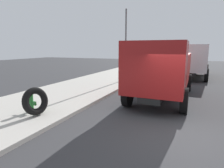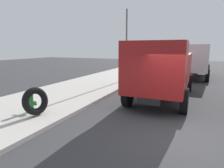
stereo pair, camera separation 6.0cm
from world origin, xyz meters
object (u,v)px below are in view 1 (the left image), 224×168
at_px(fire_hydrant, 31,101).
at_px(dump_truck_red, 163,69).
at_px(street_light_pole, 126,45).
at_px(loose_tire, 35,101).
at_px(dump_truck_orange, 192,60).

distance_m(fire_hydrant, dump_truck_red, 6.66).
xyz_separation_m(fire_hydrant, dump_truck_red, (4.81, -4.50, 1.02)).
xyz_separation_m(fire_hydrant, street_light_pole, (9.17, -0.87, 2.33)).
distance_m(loose_tire, street_light_pole, 9.68).
bearing_deg(dump_truck_red, dump_truck_orange, -8.56).
relative_size(dump_truck_red, street_light_pole, 1.26).
bearing_deg(fire_hydrant, loose_tire, -116.63).
xyz_separation_m(dump_truck_red, street_light_pole, (4.36, 3.63, 1.31)).
distance_m(fire_hydrant, dump_truck_orange, 14.91).
xyz_separation_m(dump_truck_orange, street_light_pole, (-4.51, 4.96, 1.31)).
xyz_separation_m(fire_hydrant, dump_truck_orange, (13.68, -5.83, 1.02)).
distance_m(dump_truck_orange, street_light_pole, 6.84).
relative_size(fire_hydrant, street_light_pole, 0.15).
height_order(fire_hydrant, loose_tire, loose_tire).
height_order(fire_hydrant, street_light_pole, street_light_pole).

